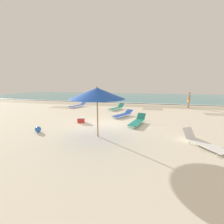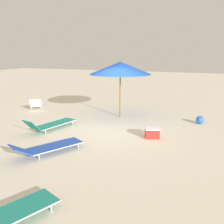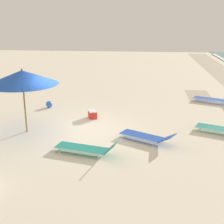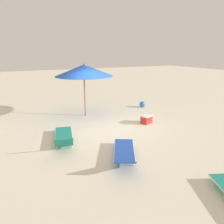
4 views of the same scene
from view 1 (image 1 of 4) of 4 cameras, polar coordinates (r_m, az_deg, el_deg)
name	(u,v)px [view 1 (image 1 of 4)]	position (r m, az deg, el deg)	size (l,w,h in m)	color
ground_plane	(102,127)	(9.75, -3.70, -5.88)	(60.00, 60.00, 0.16)	beige
ocean_water	(133,97)	(29.75, 7.99, 5.79)	(60.00, 18.93, 0.07)	teal
beach_umbrella	(97,93)	(7.49, -5.69, 7.04)	(2.78, 2.78, 2.59)	olive
sun_lounger_under_umbrella	(123,114)	(12.35, 4.15, -0.86)	(1.56, 2.16, 0.47)	blue
sun_lounger_beside_umbrella	(202,142)	(7.73, 31.15, -9.80)	(1.59, 1.98, 0.63)	white
sun_lounger_near_water_left	(117,108)	(15.53, 1.80, 1.69)	(1.39, 2.19, 0.58)	#1E8475
sun_lounger_near_water_right	(137,121)	(10.26, 9.63, -3.45)	(1.11, 2.31, 0.58)	#1E8475
sun_lounger_mid_beach_solo	(77,105)	(17.63, -13.03, 2.51)	(1.44, 2.27, 0.48)	blue
beachgoer_wading_adult	(189,99)	(18.34, 27.26, 4.39)	(0.27, 0.45, 1.76)	#A37A5B
beach_ball	(38,129)	(9.52, -26.37, -5.93)	(0.34, 0.34, 0.34)	blue
cooler_box	(81,120)	(10.77, -11.72, -2.97)	(0.59, 0.51, 0.37)	red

